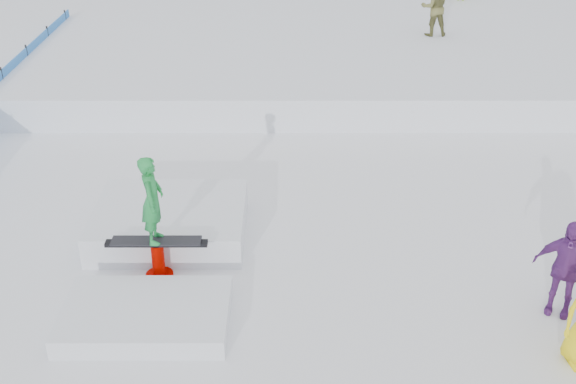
{
  "coord_description": "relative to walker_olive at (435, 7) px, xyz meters",
  "views": [
    {
      "loc": [
        0.49,
        -8.42,
        6.61
      ],
      "look_at": [
        0.5,
        2.0,
        1.1
      ],
      "focal_mm": 45.0,
      "sensor_mm": 36.0,
      "label": 1
    }
  ],
  "objects": [
    {
      "name": "ground",
      "position": [
        -4.73,
        -12.4,
        -1.62
      ],
      "size": [
        120.0,
        120.0,
        0.0
      ],
      "primitive_type": "plane",
      "color": "white"
    },
    {
      "name": "snow_midrise",
      "position": [
        -4.73,
        3.6,
        -1.22
      ],
      "size": [
        50.0,
        18.0,
        0.8
      ],
      "primitive_type": "cube",
      "color": "white",
      "rests_on": "ground"
    },
    {
      "name": "walker_olive",
      "position": [
        0.0,
        0.0,
        0.0
      ],
      "size": [
        0.83,
        0.67,
        1.64
      ],
      "primitive_type": "imported",
      "rotation": [
        0.0,
        0.0,
        3.2
      ],
      "color": "brown",
      "rests_on": "snow_midrise"
    },
    {
      "name": "spectator_purple",
      "position": [
        -0.23,
        -12.14,
        -0.85
      ],
      "size": [
        0.98,
        0.75,
        1.54
      ],
      "primitive_type": "imported",
      "rotation": [
        0.0,
        0.0,
        -0.48
      ],
      "color": "#662B80",
      "rests_on": "ground"
    },
    {
      "name": "jib_rail_feature",
      "position": [
        -6.29,
        -10.65,
        -1.32
      ],
      "size": [
        2.6,
        4.4,
        2.11
      ],
      "color": "white",
      "rests_on": "ground"
    }
  ]
}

